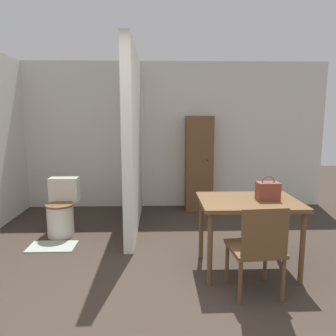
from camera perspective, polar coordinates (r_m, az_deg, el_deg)
name	(u,v)px	position (r m, az deg, el deg)	size (l,w,h in m)	color
ground_plane	(168,332)	(2.74, -0.01, -26.63)	(16.00, 16.00, 0.00)	#382D26
wall_back	(162,136)	(5.75, -1.11, 5.66)	(5.67, 0.12, 2.50)	silver
partition_wall	(133,140)	(4.67, -6.05, 4.80)	(0.12, 2.05, 2.50)	silver
dining_table	(248,209)	(3.47, 13.84, -6.88)	(1.00, 0.74, 0.75)	brown
wooden_chair	(258,247)	(3.05, 15.38, -13.08)	(0.48, 0.48, 0.85)	brown
toilet	(62,210)	(4.69, -18.04, -7.02)	(0.39, 0.52, 0.75)	silver
handbag	(268,191)	(3.48, 16.99, -3.81)	(0.22, 0.14, 0.25)	brown
wooden_cabinet	(199,163)	(5.58, 5.38, 0.81)	(0.45, 0.39, 1.59)	brown
bath_mat	(52,246)	(4.38, -19.51, -12.74)	(0.57, 0.35, 0.01)	#99A899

